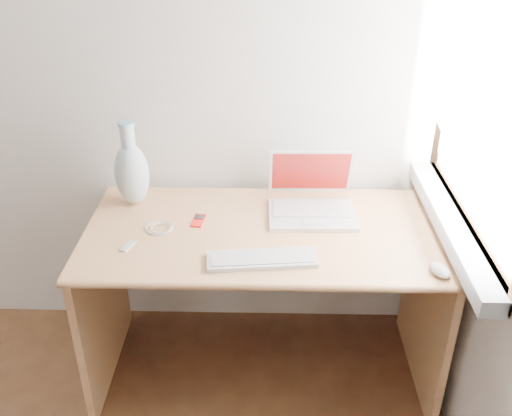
{
  "coord_description": "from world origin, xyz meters",
  "views": [
    {
      "loc": [
        1.04,
        -0.44,
        1.82
      ],
      "look_at": [
        1.0,
        1.35,
        0.81
      ],
      "focal_mm": 40.0,
      "sensor_mm": 36.0,
      "label": 1
    }
  ],
  "objects_px": {
    "desk": "(264,262)",
    "laptop": "(312,200)",
    "external_keyboard": "(262,259)",
    "vase": "(132,171)"
  },
  "relations": [
    {
      "from": "external_keyboard",
      "to": "vase",
      "type": "distance_m",
      "value": 0.67
    },
    {
      "from": "desk",
      "to": "vase",
      "type": "xyz_separation_m",
      "value": [
        -0.53,
        0.12,
        0.34
      ]
    },
    {
      "from": "external_keyboard",
      "to": "vase",
      "type": "height_order",
      "value": "vase"
    },
    {
      "from": "desk",
      "to": "laptop",
      "type": "xyz_separation_m",
      "value": [
        0.19,
        0.06,
        0.25
      ]
    },
    {
      "from": "desk",
      "to": "vase",
      "type": "relative_size",
      "value": 3.88
    },
    {
      "from": "laptop",
      "to": "desk",
      "type": "bearing_deg",
      "value": -161.67
    },
    {
      "from": "laptop",
      "to": "external_keyboard",
      "type": "distance_m",
      "value": 0.4
    },
    {
      "from": "external_keyboard",
      "to": "vase",
      "type": "xyz_separation_m",
      "value": [
        -0.52,
        0.41,
        0.13
      ]
    },
    {
      "from": "vase",
      "to": "external_keyboard",
      "type": "bearing_deg",
      "value": -37.99
    },
    {
      "from": "desk",
      "to": "vase",
      "type": "distance_m",
      "value": 0.64
    }
  ]
}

